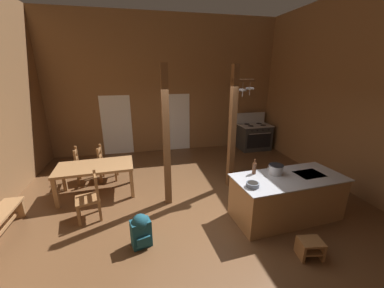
% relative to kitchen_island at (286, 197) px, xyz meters
% --- Properties ---
extents(ground_plane, '(8.64, 9.16, 0.10)m').
position_rel_kitchen_island_xyz_m(ground_plane, '(-1.77, 0.47, -0.49)').
color(ground_plane, brown).
extents(wall_back, '(8.64, 0.14, 4.63)m').
position_rel_kitchen_island_xyz_m(wall_back, '(-1.77, 4.72, 1.87)').
color(wall_back, brown).
rests_on(wall_back, ground_plane).
extents(wall_right, '(0.14, 9.16, 4.63)m').
position_rel_kitchen_island_xyz_m(wall_right, '(2.22, 0.47, 1.87)').
color(wall_right, brown).
rests_on(wall_right, ground_plane).
extents(glazed_door_back_left, '(1.00, 0.01, 2.05)m').
position_rel_kitchen_island_xyz_m(glazed_door_back_left, '(-3.54, 4.65, 0.58)').
color(glazed_door_back_left, white).
rests_on(glazed_door_back_left, ground_plane).
extents(glazed_panel_back_right, '(0.84, 0.01, 2.05)m').
position_rel_kitchen_island_xyz_m(glazed_panel_back_right, '(-1.38, 4.65, 0.58)').
color(glazed_panel_back_right, white).
rests_on(glazed_panel_back_right, ground_plane).
extents(kitchen_island, '(2.22, 1.11, 0.88)m').
position_rel_kitchen_island_xyz_m(kitchen_island, '(0.00, 0.00, 0.00)').
color(kitchen_island, '#9E7044').
rests_on(kitchen_island, ground_plane).
extents(stove_range, '(1.15, 0.84, 1.32)m').
position_rel_kitchen_island_xyz_m(stove_range, '(1.38, 4.05, 0.04)').
color(stove_range, '#2F2F2F').
rests_on(stove_range, ground_plane).
extents(support_post_with_pot_rack, '(0.59, 0.24, 2.98)m').
position_rel_kitchen_island_xyz_m(support_post_with_pot_rack, '(-0.57, 1.51, 1.14)').
color(support_post_with_pot_rack, brown).
rests_on(support_post_with_pot_rack, ground_plane).
extents(support_post_center, '(0.14, 0.14, 2.98)m').
position_rel_kitchen_island_xyz_m(support_post_center, '(-2.23, 1.06, 1.05)').
color(support_post_center, brown).
rests_on(support_post_center, ground_plane).
extents(step_stool, '(0.40, 0.34, 0.30)m').
position_rel_kitchen_island_xyz_m(step_stool, '(-0.25, -1.04, -0.26)').
color(step_stool, olive).
rests_on(step_stool, ground_plane).
extents(dining_table, '(1.75, 1.00, 0.74)m').
position_rel_kitchen_island_xyz_m(dining_table, '(-3.84, 1.80, 0.21)').
color(dining_table, '#9E7044').
rests_on(dining_table, ground_plane).
extents(ladderback_chair_near_window, '(0.45, 0.45, 0.95)m').
position_rel_kitchen_island_xyz_m(ladderback_chair_near_window, '(-3.71, 2.60, 0.01)').
color(ladderback_chair_near_window, olive).
rests_on(ladderback_chair_near_window, ground_plane).
extents(ladderback_chair_by_post, '(0.53, 0.53, 0.95)m').
position_rel_kitchen_island_xyz_m(ladderback_chair_by_post, '(-3.80, 0.83, 0.01)').
color(ladderback_chair_by_post, olive).
rests_on(ladderback_chair_by_post, ground_plane).
extents(ladderback_chair_at_table_end, '(0.49, 0.49, 0.95)m').
position_rel_kitchen_island_xyz_m(ladderback_chair_at_table_end, '(-4.28, 2.58, 0.01)').
color(ladderback_chair_at_table_end, olive).
rests_on(ladderback_chair_at_table_end, ground_plane).
extents(backpack, '(0.37, 0.35, 0.60)m').
position_rel_kitchen_island_xyz_m(backpack, '(-2.85, -0.19, -0.13)').
color(backpack, '#194756').
rests_on(backpack, ground_plane).
extents(stockpot_on_counter, '(0.35, 0.28, 0.19)m').
position_rel_kitchen_island_xyz_m(stockpot_on_counter, '(-0.20, 0.18, 0.54)').
color(stockpot_on_counter, '#A8AAB2').
rests_on(stockpot_on_counter, kitchen_island).
extents(mixing_bowl_on_counter, '(0.23, 0.23, 0.08)m').
position_rel_kitchen_island_xyz_m(mixing_bowl_on_counter, '(-0.88, -0.21, 0.48)').
color(mixing_bowl_on_counter, slate).
rests_on(mixing_bowl_on_counter, kitchen_island).
extents(bottle_tall_on_counter, '(0.08, 0.08, 0.30)m').
position_rel_kitchen_island_xyz_m(bottle_tall_on_counter, '(-0.60, 0.29, 0.56)').
color(bottle_tall_on_counter, '#56331E').
rests_on(bottle_tall_on_counter, kitchen_island).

